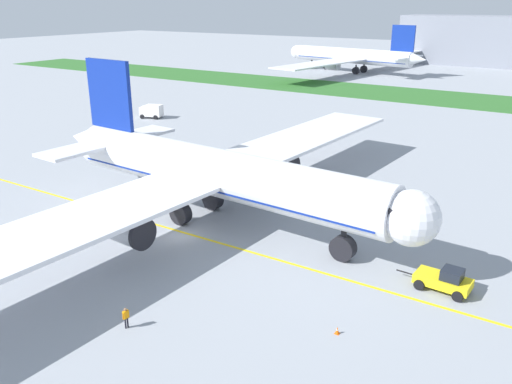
% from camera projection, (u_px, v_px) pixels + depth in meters
% --- Properties ---
extents(ground_plane, '(600.00, 600.00, 0.00)m').
position_uv_depth(ground_plane, '(180.00, 236.00, 55.01)').
color(ground_plane, '#9399A0').
rests_on(ground_plane, ground).
extents(apron_taxi_line, '(280.00, 0.36, 0.01)m').
position_uv_depth(apron_taxi_line, '(186.00, 233.00, 55.68)').
color(apron_taxi_line, yellow).
rests_on(apron_taxi_line, ground).
extents(grass_median_strip, '(320.00, 24.00, 0.10)m').
position_uv_depth(grass_median_strip, '(437.00, 98.00, 133.84)').
color(grass_median_strip, '#2D6628').
rests_on(grass_median_strip, ground).
extents(airliner_foreground, '(48.95, 77.31, 16.62)m').
position_uv_depth(airliner_foreground, '(213.00, 173.00, 56.82)').
color(airliner_foreground, white).
rests_on(airliner_foreground, ground).
extents(pushback_tug, '(6.40, 2.80, 2.13)m').
position_uv_depth(pushback_tug, '(445.00, 280.00, 44.37)').
color(pushback_tug, yellow).
rests_on(pushback_tug, ground).
extents(ground_crew_wingwalker_port, '(0.30, 0.60, 1.70)m').
position_uv_depth(ground_crew_wingwalker_port, '(126.00, 316.00, 39.20)').
color(ground_crew_wingwalker_port, black).
rests_on(ground_crew_wingwalker_port, ground).
extents(ground_crew_marshaller_front, '(0.24, 0.56, 1.59)m').
position_uv_depth(ground_crew_marshaller_front, '(25.00, 241.00, 51.66)').
color(ground_crew_marshaller_front, black).
rests_on(ground_crew_marshaller_front, ground).
extents(traffic_cone_port_wing, '(0.36, 0.36, 0.58)m').
position_uv_depth(traffic_cone_port_wing, '(337.00, 330.00, 38.76)').
color(traffic_cone_port_wing, '#F2590C').
rests_on(traffic_cone_port_wing, ground).
extents(service_truck_baggage_loader, '(5.03, 3.81, 2.79)m').
position_uv_depth(service_truck_baggage_loader, '(152.00, 111.00, 110.09)').
color(service_truck_baggage_loader, white).
rests_on(service_truck_baggage_loader, ground).
extents(parked_airliner_far_left, '(51.76, 83.31, 16.09)m').
position_uv_depth(parked_airliner_far_left, '(354.00, 56.00, 178.71)').
color(parked_airliner_far_left, white).
rests_on(parked_airliner_far_left, ground).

